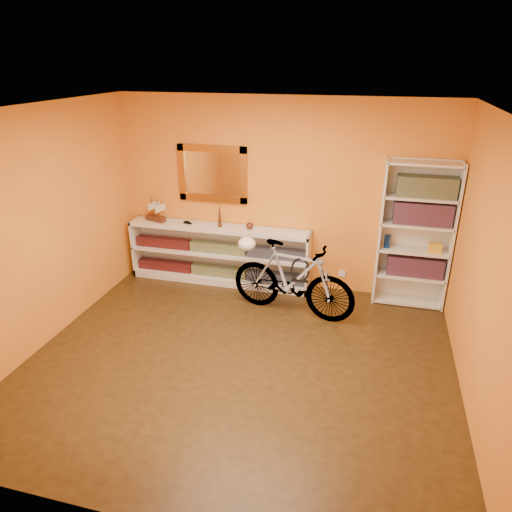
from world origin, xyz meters
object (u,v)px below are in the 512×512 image
(console_unit, at_px, (219,254))
(helmet, at_px, (247,244))
(bookcase, at_px, (415,236))
(bicycle, at_px, (292,279))

(console_unit, height_order, helmet, helmet)
(console_unit, xyz_separation_m, bookcase, (2.62, 0.03, 0.52))
(bookcase, bearing_deg, bicycle, -154.86)
(console_unit, relative_size, bicycle, 1.58)
(bicycle, xyz_separation_m, helmet, (-0.62, 0.11, 0.37))
(console_unit, height_order, bicycle, bicycle)
(bookcase, distance_m, helmet, 2.13)
(bookcase, relative_size, bicycle, 1.16)
(helmet, bearing_deg, console_unit, 136.69)
(bookcase, height_order, bicycle, bookcase)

